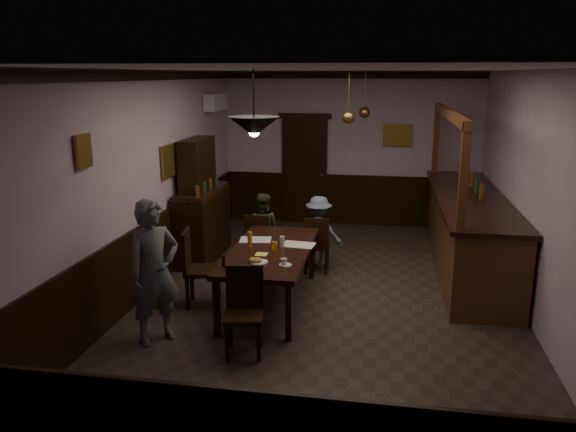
% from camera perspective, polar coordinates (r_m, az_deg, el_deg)
% --- Properties ---
extents(room, '(5.01, 8.01, 3.01)m').
position_cam_1_polar(room, '(7.24, 4.23, 2.68)').
color(room, '#2D2621').
rests_on(room, ground).
extents(dining_table, '(1.01, 2.20, 0.75)m').
position_cam_1_polar(dining_table, '(7.27, -1.83, -3.87)').
color(dining_table, black).
rests_on(dining_table, ground).
extents(chair_far_left, '(0.39, 0.39, 0.89)m').
position_cam_1_polar(chair_far_left, '(8.62, -3.06, -2.37)').
color(chair_far_left, black).
rests_on(chair_far_left, ground).
extents(chair_far_right, '(0.39, 0.39, 0.88)m').
position_cam_1_polar(chair_far_right, '(8.47, 2.93, -2.70)').
color(chair_far_right, black).
rests_on(chair_far_right, ground).
extents(chair_near, '(0.47, 0.47, 0.95)m').
position_cam_1_polar(chair_near, '(6.13, -4.46, -9.13)').
color(chair_near, black).
rests_on(chair_near, ground).
extents(chair_side, '(0.51, 0.51, 1.02)m').
position_cam_1_polar(chair_side, '(7.36, -9.32, -4.89)').
color(chair_side, black).
rests_on(chair_side, ground).
extents(person_standing, '(0.69, 0.71, 1.64)m').
position_cam_1_polar(person_standing, '(6.40, -13.42, -5.55)').
color(person_standing, '#565B63').
rests_on(person_standing, ground).
extents(person_seated_left, '(0.59, 0.47, 1.15)m').
position_cam_1_polar(person_seated_left, '(8.85, -2.66, -1.31)').
color(person_seated_left, '#394127').
rests_on(person_seated_left, ground).
extents(person_seated_right, '(0.79, 0.53, 1.13)m').
position_cam_1_polar(person_seated_right, '(8.70, 3.14, -1.64)').
color(person_seated_right, slate).
rests_on(person_seated_right, ground).
extents(newspaper_left, '(0.46, 0.36, 0.01)m').
position_cam_1_polar(newspaper_left, '(7.65, -3.32, -2.42)').
color(newspaper_left, silver).
rests_on(newspaper_left, dining_table).
extents(newspaper_right, '(0.45, 0.34, 0.01)m').
position_cam_1_polar(newspaper_right, '(7.42, 1.07, -2.94)').
color(newspaper_right, silver).
rests_on(newspaper_right, dining_table).
extents(napkin, '(0.15, 0.15, 0.00)m').
position_cam_1_polar(napkin, '(7.05, -2.72, -3.90)').
color(napkin, '#EAEF58').
rests_on(napkin, dining_table).
extents(saucer, '(0.15, 0.15, 0.01)m').
position_cam_1_polar(saucer, '(6.64, -0.26, -4.99)').
color(saucer, white).
rests_on(saucer, dining_table).
extents(coffee_cup, '(0.08, 0.08, 0.07)m').
position_cam_1_polar(coffee_cup, '(6.63, -0.43, -4.64)').
color(coffee_cup, white).
rests_on(coffee_cup, saucer).
extents(pastry_plate, '(0.22, 0.22, 0.01)m').
position_cam_1_polar(pastry_plate, '(6.74, -2.99, -4.70)').
color(pastry_plate, white).
rests_on(pastry_plate, dining_table).
extents(pastry_ring_a, '(0.13, 0.13, 0.04)m').
position_cam_1_polar(pastry_ring_a, '(6.74, -3.47, -4.48)').
color(pastry_ring_a, '#C68C47').
rests_on(pastry_ring_a, pastry_plate).
extents(pastry_ring_b, '(0.13, 0.13, 0.04)m').
position_cam_1_polar(pastry_ring_b, '(6.73, -3.20, -4.49)').
color(pastry_ring_b, '#C68C47').
rests_on(pastry_ring_b, pastry_plate).
extents(soda_can, '(0.07, 0.07, 0.12)m').
position_cam_1_polar(soda_can, '(7.17, -1.41, -3.08)').
color(soda_can, yellow).
rests_on(soda_can, dining_table).
extents(beer_glass, '(0.06, 0.06, 0.20)m').
position_cam_1_polar(beer_glass, '(7.34, -3.90, -2.38)').
color(beer_glass, '#BF721E').
rests_on(beer_glass, dining_table).
extents(water_glass, '(0.06, 0.06, 0.15)m').
position_cam_1_polar(water_glass, '(7.30, -0.60, -2.65)').
color(water_glass, silver).
rests_on(water_glass, dining_table).
extents(pepper_mill, '(0.04, 0.04, 0.14)m').
position_cam_1_polar(pepper_mill, '(6.63, -6.56, -4.54)').
color(pepper_mill, black).
rests_on(pepper_mill, dining_table).
extents(sideboard, '(0.53, 1.48, 1.96)m').
position_cam_1_polar(sideboard, '(9.18, -8.80, 0.47)').
color(sideboard, black).
rests_on(sideboard, ground).
extents(bar_counter, '(1.01, 4.34, 2.43)m').
position_cam_1_polar(bar_counter, '(9.07, 17.82, -1.35)').
color(bar_counter, '#4D2414').
rests_on(bar_counter, ground).
extents(door_back, '(0.90, 0.06, 2.10)m').
position_cam_1_polar(door_back, '(11.28, 1.68, 4.56)').
color(door_back, black).
rests_on(door_back, ground).
extents(ac_unit, '(0.20, 0.85, 0.30)m').
position_cam_1_polar(ac_unit, '(10.43, -7.35, 11.40)').
color(ac_unit, white).
rests_on(ac_unit, ground).
extents(picture_left_small, '(0.04, 0.28, 0.36)m').
position_cam_1_polar(picture_left_small, '(6.35, -20.06, 6.20)').
color(picture_left_small, olive).
rests_on(picture_left_small, ground).
extents(picture_left_large, '(0.04, 0.62, 0.48)m').
position_cam_1_polar(picture_left_large, '(8.56, -11.87, 5.57)').
color(picture_left_large, olive).
rests_on(picture_left_large, ground).
extents(picture_back, '(0.55, 0.04, 0.42)m').
position_cam_1_polar(picture_back, '(11.08, 11.06, 8.04)').
color(picture_back, olive).
rests_on(picture_back, ground).
extents(pendant_iron, '(0.56, 0.56, 0.72)m').
position_cam_1_polar(pendant_iron, '(6.16, -3.47, 9.03)').
color(pendant_iron, black).
rests_on(pendant_iron, ground).
extents(pendant_brass_mid, '(0.20, 0.20, 0.81)m').
position_cam_1_polar(pendant_brass_mid, '(8.83, 6.14, 9.96)').
color(pendant_brass_mid, '#BF8C3F').
rests_on(pendant_brass_mid, ground).
extents(pendant_brass_far, '(0.20, 0.20, 0.81)m').
position_cam_1_polar(pendant_brass_far, '(9.97, 7.78, 10.39)').
color(pendant_brass_far, '#BF8C3F').
rests_on(pendant_brass_far, ground).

